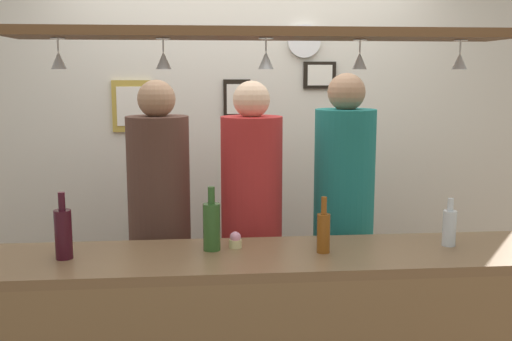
# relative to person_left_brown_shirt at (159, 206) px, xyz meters

# --- Properties ---
(back_wall) EXTENTS (4.40, 0.06, 2.60)m
(back_wall) POSITION_rel_person_left_brown_shirt_xyz_m (0.52, 0.82, 0.25)
(back_wall) COLOR silver
(back_wall) RESTS_ON ground_plane
(bar_counter) EXTENTS (2.70, 0.55, 0.96)m
(bar_counter) POSITION_rel_person_left_brown_shirt_xyz_m (0.52, -0.78, -0.40)
(bar_counter) COLOR brown
(bar_counter) RESTS_ON ground_plane
(overhead_glass_rack) EXTENTS (2.20, 0.36, 0.04)m
(overhead_glass_rack) POSITION_rel_person_left_brown_shirt_xyz_m (0.52, -0.58, 0.89)
(overhead_glass_rack) COLOR brown
(hanging_wineglass_far_left) EXTENTS (0.07, 0.07, 0.13)m
(hanging_wineglass_far_left) POSITION_rel_person_left_brown_shirt_xyz_m (-0.37, -0.56, 0.78)
(hanging_wineglass_far_left) COLOR silver
(hanging_wineglass_far_left) RESTS_ON overhead_glass_rack
(hanging_wineglass_left) EXTENTS (0.07, 0.07, 0.13)m
(hanging_wineglass_left) POSITION_rel_person_left_brown_shirt_xyz_m (0.08, -0.59, 0.78)
(hanging_wineglass_left) COLOR silver
(hanging_wineglass_left) RESTS_ON overhead_glass_rack
(hanging_wineglass_center_left) EXTENTS (0.07, 0.07, 0.13)m
(hanging_wineglass_center_left) POSITION_rel_person_left_brown_shirt_xyz_m (0.52, -0.65, 0.78)
(hanging_wineglass_center_left) COLOR silver
(hanging_wineglass_center_left) RESTS_ON overhead_glass_rack
(hanging_wineglass_center) EXTENTS (0.07, 0.07, 0.13)m
(hanging_wineglass_center) POSITION_rel_person_left_brown_shirt_xyz_m (0.95, -0.57, 0.78)
(hanging_wineglass_center) COLOR silver
(hanging_wineglass_center) RESTS_ON overhead_glass_rack
(hanging_wineglass_center_right) EXTENTS (0.07, 0.07, 0.13)m
(hanging_wineglass_center_right) POSITION_rel_person_left_brown_shirt_xyz_m (1.42, -0.57, 0.78)
(hanging_wineglass_center_right) COLOR silver
(hanging_wineglass_center_right) RESTS_ON overhead_glass_rack
(person_left_brown_shirt) EXTENTS (0.34, 0.34, 1.74)m
(person_left_brown_shirt) POSITION_rel_person_left_brown_shirt_xyz_m (0.00, 0.00, 0.00)
(person_left_brown_shirt) COLOR #2D334C
(person_left_brown_shirt) RESTS_ON ground_plane
(person_middle_red_shirt) EXTENTS (0.34, 0.34, 1.73)m
(person_middle_red_shirt) POSITION_rel_person_left_brown_shirt_xyz_m (0.51, -0.00, -0.00)
(person_middle_red_shirt) COLOR #2D334C
(person_middle_red_shirt) RESTS_ON ground_plane
(person_right_teal_shirt) EXTENTS (0.34, 0.34, 1.77)m
(person_right_teal_shirt) POSITION_rel_person_left_brown_shirt_xyz_m (1.04, -0.00, 0.02)
(person_right_teal_shirt) COLOR #2D334C
(person_right_teal_shirt) RESTS_ON ground_plane
(bottle_soda_clear) EXTENTS (0.06, 0.06, 0.23)m
(bottle_soda_clear) POSITION_rel_person_left_brown_shirt_xyz_m (1.40, -0.59, -0.00)
(bottle_soda_clear) COLOR silver
(bottle_soda_clear) RESTS_ON bar_counter
(bottle_beer_amber_tall) EXTENTS (0.06, 0.06, 0.26)m
(bottle_beer_amber_tall) POSITION_rel_person_left_brown_shirt_xyz_m (0.79, -0.64, 0.01)
(bottle_beer_amber_tall) COLOR brown
(bottle_beer_amber_tall) RESTS_ON bar_counter
(bottle_wine_dark_red) EXTENTS (0.08, 0.08, 0.30)m
(bottle_wine_dark_red) POSITION_rel_person_left_brown_shirt_xyz_m (-0.38, -0.63, 0.03)
(bottle_wine_dark_red) COLOR #380F19
(bottle_wine_dark_red) RESTS_ON bar_counter
(bottle_champagne_green) EXTENTS (0.08, 0.08, 0.30)m
(bottle_champagne_green) POSITION_rel_person_left_brown_shirt_xyz_m (0.28, -0.56, 0.03)
(bottle_champagne_green) COLOR #2D5623
(bottle_champagne_green) RESTS_ON bar_counter
(cupcake) EXTENTS (0.06, 0.06, 0.08)m
(cupcake) POSITION_rel_person_left_brown_shirt_xyz_m (0.39, -0.53, -0.06)
(cupcake) COLOR beige
(cupcake) RESTS_ON bar_counter
(picture_frame_caricature) EXTENTS (0.26, 0.02, 0.34)m
(picture_frame_caricature) POSITION_rel_person_left_brown_shirt_xyz_m (-0.22, 0.77, 0.51)
(picture_frame_caricature) COLOR #B29338
(picture_frame_caricature) RESTS_ON back_wall
(picture_frame_upper_small) EXTENTS (0.22, 0.02, 0.18)m
(picture_frame_upper_small) POSITION_rel_person_left_brown_shirt_xyz_m (1.04, 0.77, 0.71)
(picture_frame_upper_small) COLOR black
(picture_frame_upper_small) RESTS_ON back_wall
(picture_frame_crest) EXTENTS (0.18, 0.02, 0.26)m
(picture_frame_crest) POSITION_rel_person_left_brown_shirt_xyz_m (0.48, 0.77, 0.55)
(picture_frame_crest) COLOR black
(picture_frame_crest) RESTS_ON back_wall
(wall_clock) EXTENTS (0.22, 0.03, 0.22)m
(wall_clock) POSITION_rel_person_left_brown_shirt_xyz_m (0.93, 0.77, 0.93)
(wall_clock) COLOR white
(wall_clock) RESTS_ON back_wall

